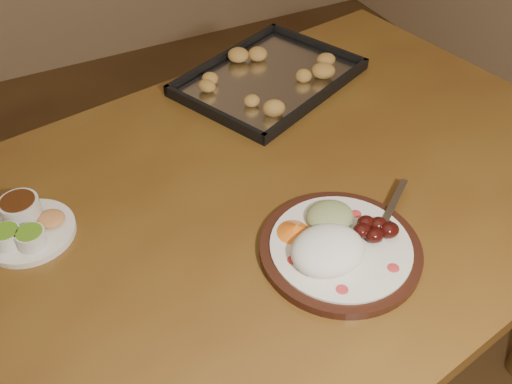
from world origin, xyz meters
TOP-DOWN VIEW (x-y plane):
  - dining_table at (0.27, -0.01)m, footprint 1.63×1.14m
  - dinner_plate at (0.35, -0.19)m, footprint 0.33×0.27m
  - condiment_saucer at (-0.10, 0.09)m, footprint 0.16×0.16m
  - baking_tray at (0.51, 0.33)m, footprint 0.49×0.43m

SIDE VIEW (x-z plane):
  - dining_table at x=0.27m, z-range 0.28..1.03m
  - baking_tray at x=0.51m, z-range 0.74..0.78m
  - condiment_saucer at x=-0.10m, z-range 0.74..0.80m
  - dinner_plate at x=0.35m, z-range 0.74..0.80m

